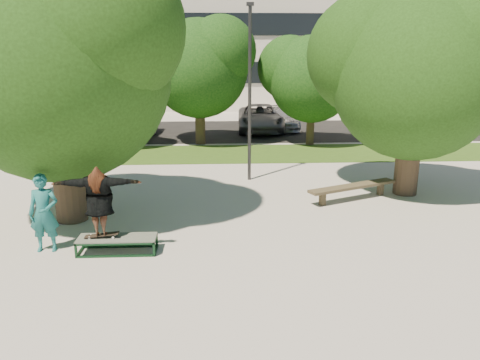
{
  "coord_description": "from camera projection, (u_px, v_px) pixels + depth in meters",
  "views": [
    {
      "loc": [
        -0.15,
        -11.48,
        4.51
      ],
      "look_at": [
        0.45,
        0.6,
        1.19
      ],
      "focal_mm": 35.0,
      "sensor_mm": 36.0,
      "label": 1
    }
  ],
  "objects": [
    {
      "name": "lamppost",
      "position": [
        250.0,
        92.0,
        16.29
      ],
      "size": [
        0.25,
        0.15,
        6.11
      ],
      "color": "#2D2D30",
      "rests_on": "ground"
    },
    {
      "name": "skater_rig",
      "position": [
        99.0,
        201.0,
        10.55
      ],
      "size": [
        1.98,
        0.54,
        1.69
      ],
      "rotation": [
        0.0,
        0.0,
        3.14
      ],
      "color": "white",
      "rests_on": "grind_box"
    },
    {
      "name": "grind_box",
      "position": [
        117.0,
        245.0,
        10.85
      ],
      "size": [
        1.8,
        0.6,
        0.38
      ],
      "color": "#11331C",
      "rests_on": "ground"
    },
    {
      "name": "car_dark",
      "position": [
        128.0,
        122.0,
        25.54
      ],
      "size": [
        2.61,
        5.2,
        1.64
      ],
      "primitive_type": "imported",
      "rotation": [
        0.0,
        0.0,
        -0.18
      ],
      "color": "black",
      "rests_on": "asphalt_strip"
    },
    {
      "name": "bg_tree_left",
      "position": [
        78.0,
        69.0,
        21.62
      ],
      "size": [
        5.28,
        4.51,
        5.77
      ],
      "color": "#38281E",
      "rests_on": "ground"
    },
    {
      "name": "car_grey",
      "position": [
        260.0,
        118.0,
        27.53
      ],
      "size": [
        2.76,
        5.6,
        1.53
      ],
      "primitive_type": "imported",
      "rotation": [
        0.0,
        0.0,
        -0.04
      ],
      "color": "slate",
      "rests_on": "asphalt_strip"
    },
    {
      "name": "bg_tree_mid",
      "position": [
        197.0,
        62.0,
        22.78
      ],
      "size": [
        5.76,
        4.92,
        6.24
      ],
      "color": "#38281E",
      "rests_on": "ground"
    },
    {
      "name": "car_silver_a",
      "position": [
        133.0,
        125.0,
        24.83
      ],
      "size": [
        2.27,
        4.74,
        1.56
      ],
      "primitive_type": "imported",
      "rotation": [
        0.0,
        0.0,
        -0.1
      ],
      "color": "#A7A6AB",
      "rests_on": "asphalt_strip"
    },
    {
      "name": "tree_right",
      "position": [
        413.0,
        66.0,
        14.42
      ],
      "size": [
        6.24,
        5.33,
        6.51
      ],
      "color": "#38281E",
      "rests_on": "ground"
    },
    {
      "name": "car_silver_b",
      "position": [
        280.0,
        119.0,
        28.16
      ],
      "size": [
        2.02,
        4.46,
        1.27
      ],
      "primitive_type": "imported",
      "rotation": [
        0.0,
        0.0,
        0.05
      ],
      "color": "#ABAAAF",
      "rests_on": "asphalt_strip"
    },
    {
      "name": "asphalt_strip",
      "position": [
        220.0,
        131.0,
        27.67
      ],
      "size": [
        40.0,
        8.0,
        0.01
      ],
      "primitive_type": "cube",
      "color": "black",
      "rests_on": "ground"
    },
    {
      "name": "grass_strip",
      "position": [
        243.0,
        154.0,
        21.45
      ],
      "size": [
        30.0,
        4.0,
        0.02
      ],
      "primitive_type": "cube",
      "color": "#274814",
      "rests_on": "ground"
    },
    {
      "name": "side_building",
      "position": [
        471.0,
        59.0,
        33.24
      ],
      "size": [
        15.0,
        10.0,
        8.0
      ],
      "primitive_type": "cube",
      "color": "beige",
      "rests_on": "ground"
    },
    {
      "name": "tree_left",
      "position": [
        54.0,
        56.0,
        11.94
      ],
      "size": [
        6.96,
        5.95,
        7.12
      ],
      "color": "#38281E",
      "rests_on": "ground"
    },
    {
      "name": "bg_tree_right",
      "position": [
        311.0,
        74.0,
        22.69
      ],
      "size": [
        5.04,
        4.31,
        5.43
      ],
      "color": "#38281E",
      "rests_on": "ground"
    },
    {
      "name": "bystander",
      "position": [
        44.0,
        213.0,
        10.77
      ],
      "size": [
        0.7,
        0.48,
        1.85
      ],
      "primitive_type": "imported",
      "rotation": [
        0.0,
        0.0,
        0.05
      ],
      "color": "#1B6668",
      "rests_on": "ground"
    },
    {
      "name": "office_building",
      "position": [
        194.0,
        11.0,
        40.85
      ],
      "size": [
        30.0,
        14.12,
        16.0
      ],
      "color": "beige",
      "rests_on": "ground"
    },
    {
      "name": "bench",
      "position": [
        353.0,
        187.0,
        14.66
      ],
      "size": [
        3.07,
        1.69,
        0.49
      ],
      "rotation": [
        0.0,
        0.0,
        0.43
      ],
      "color": "#493F2C",
      "rests_on": "ground"
    },
    {
      "name": "ground",
      "position": [
        224.0,
        230.0,
        12.26
      ],
      "size": [
        120.0,
        120.0,
        0.0
      ],
      "primitive_type": "plane",
      "color": "#ACA89E",
      "rests_on": "ground"
    }
  ]
}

